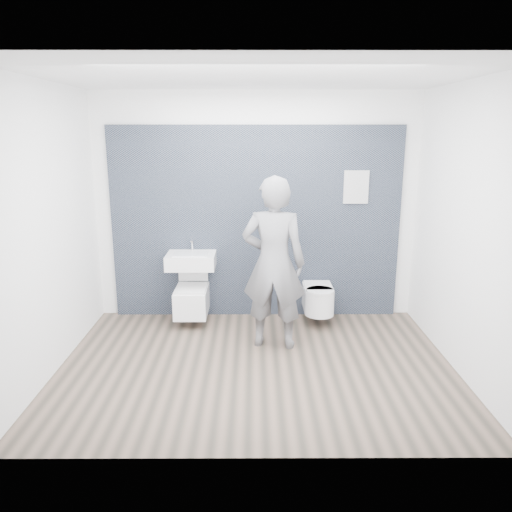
{
  "coord_description": "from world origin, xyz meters",
  "views": [
    {
      "loc": [
        -0.02,
        -4.68,
        2.34
      ],
      "look_at": [
        0.0,
        0.6,
        1.0
      ],
      "focal_mm": 35.0,
      "sensor_mm": 36.0,
      "label": 1
    }
  ],
  "objects_px": {
    "toilet_square": "(192,299)",
    "visitor": "(274,263)",
    "toilet_rounded": "(318,299)",
    "washbasin": "(191,260)"
  },
  "relations": [
    {
      "from": "toilet_square",
      "to": "toilet_rounded",
      "type": "bearing_deg",
      "value": -0.87
    },
    {
      "from": "toilet_rounded",
      "to": "visitor",
      "type": "xyz_separation_m",
      "value": [
        -0.58,
        -0.64,
        0.63
      ]
    },
    {
      "from": "toilet_rounded",
      "to": "visitor",
      "type": "distance_m",
      "value": 1.07
    },
    {
      "from": "washbasin",
      "to": "toilet_square",
      "type": "distance_m",
      "value": 0.48
    },
    {
      "from": "toilet_square",
      "to": "visitor",
      "type": "distance_m",
      "value": 1.35
    },
    {
      "from": "washbasin",
      "to": "toilet_square",
      "type": "height_order",
      "value": "washbasin"
    },
    {
      "from": "toilet_rounded",
      "to": "visitor",
      "type": "relative_size",
      "value": 0.32
    },
    {
      "from": "toilet_square",
      "to": "visitor",
      "type": "height_order",
      "value": "visitor"
    },
    {
      "from": "visitor",
      "to": "washbasin",
      "type": "bearing_deg",
      "value": -28.24
    },
    {
      "from": "visitor",
      "to": "toilet_rounded",
      "type": "bearing_deg",
      "value": -124.11
    }
  ]
}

